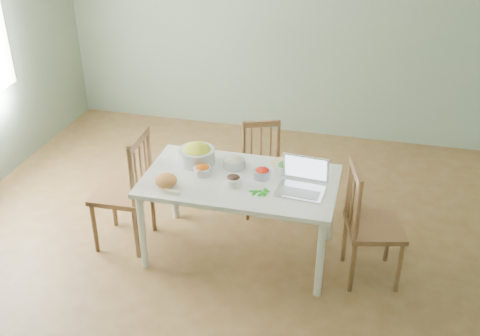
% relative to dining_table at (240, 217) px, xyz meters
% --- Properties ---
extents(floor, '(5.00, 5.00, 0.00)m').
position_rel_dining_table_xyz_m(floor, '(-0.22, 0.01, -0.36)').
color(floor, brown).
rests_on(floor, ground).
extents(wall_back, '(5.00, 0.00, 2.70)m').
position_rel_dining_table_xyz_m(wall_back, '(-0.22, 2.51, 0.99)').
color(wall_back, gray).
rests_on(wall_back, ground).
extents(dining_table, '(1.55, 0.87, 0.73)m').
position_rel_dining_table_xyz_m(dining_table, '(0.00, 0.00, 0.00)').
color(dining_table, white).
rests_on(dining_table, floor).
extents(chair_far, '(0.48, 0.47, 0.86)m').
position_rel_dining_table_xyz_m(chair_far, '(0.05, 0.69, 0.07)').
color(chair_far, brown).
rests_on(chair_far, floor).
extents(chair_left, '(0.45, 0.47, 1.04)m').
position_rel_dining_table_xyz_m(chair_left, '(-1.01, -0.08, 0.16)').
color(chair_left, brown).
rests_on(chair_left, floor).
extents(chair_right, '(0.51, 0.53, 1.00)m').
position_rel_dining_table_xyz_m(chair_right, '(1.08, -0.04, 0.14)').
color(chair_right, brown).
rests_on(chair_right, floor).
extents(bread_boule, '(0.17, 0.17, 0.11)m').
position_rel_dining_table_xyz_m(bread_boule, '(-0.53, -0.25, 0.42)').
color(bread_boule, '#CD8443').
rests_on(bread_boule, dining_table).
extents(butter_stick, '(0.12, 0.03, 0.03)m').
position_rel_dining_table_xyz_m(butter_stick, '(-0.45, -0.35, 0.38)').
color(butter_stick, '#F6ECC1').
rests_on(butter_stick, dining_table).
extents(bowl_squash, '(0.37, 0.37, 0.17)m').
position_rel_dining_table_xyz_m(bowl_squash, '(-0.41, 0.17, 0.45)').
color(bowl_squash, gold).
rests_on(bowl_squash, dining_table).
extents(bowl_carrot, '(0.17, 0.17, 0.08)m').
position_rel_dining_table_xyz_m(bowl_carrot, '(-0.31, 0.00, 0.40)').
color(bowl_carrot, '#E05300').
rests_on(bowl_carrot, dining_table).
extents(bowl_onion, '(0.18, 0.18, 0.10)m').
position_rel_dining_table_xyz_m(bowl_onion, '(-0.10, 0.18, 0.41)').
color(bowl_onion, '#FBEABB').
rests_on(bowl_onion, dining_table).
extents(bowl_mushroom, '(0.17, 0.17, 0.09)m').
position_rel_dining_table_xyz_m(bowl_mushroom, '(-0.03, -0.10, 0.41)').
color(bowl_mushroom, black).
rests_on(bowl_mushroom, dining_table).
extents(bowl_redpep, '(0.15, 0.15, 0.08)m').
position_rel_dining_table_xyz_m(bowl_redpep, '(0.17, 0.06, 0.41)').
color(bowl_redpep, red).
rests_on(bowl_redpep, dining_table).
extents(bowl_broccoli, '(0.16, 0.16, 0.09)m').
position_rel_dining_table_xyz_m(bowl_broccoli, '(0.32, 0.20, 0.41)').
color(bowl_broccoli, black).
rests_on(bowl_broccoli, dining_table).
extents(flatbread, '(0.25, 0.25, 0.02)m').
position_rel_dining_table_xyz_m(flatbread, '(0.30, 0.32, 0.37)').
color(flatbread, beige).
rests_on(flatbread, dining_table).
extents(basil_bunch, '(0.18, 0.18, 0.02)m').
position_rel_dining_table_xyz_m(basil_bunch, '(0.19, -0.16, 0.37)').
color(basil_bunch, '#20610C').
rests_on(basil_bunch, dining_table).
extents(laptop, '(0.39, 0.34, 0.25)m').
position_rel_dining_table_xyz_m(laptop, '(0.50, -0.08, 0.49)').
color(laptop, silver).
rests_on(laptop, dining_table).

